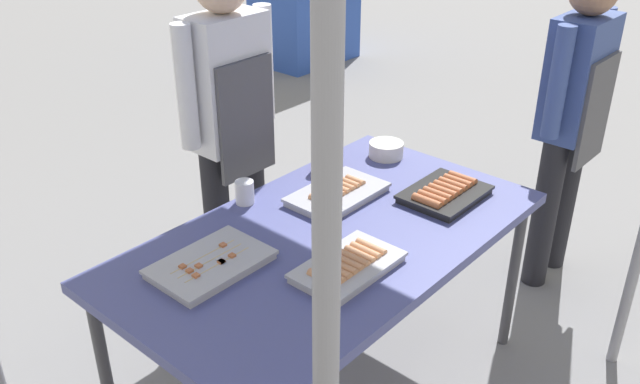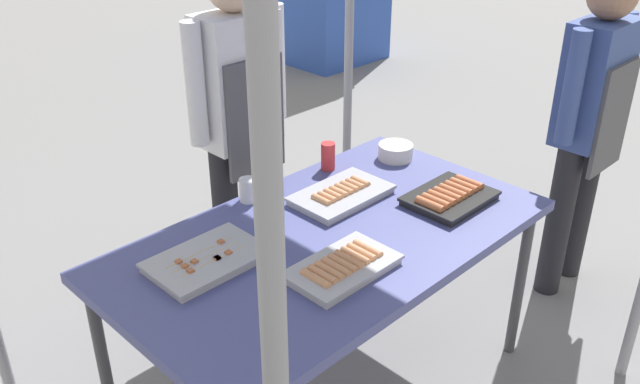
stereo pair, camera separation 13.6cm
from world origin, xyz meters
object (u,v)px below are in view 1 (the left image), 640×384
at_px(vendor_woman, 230,115).
at_px(customer_nearby, 573,108).
at_px(drink_cup_near_edge, 320,156).
at_px(stall_table, 330,246).
at_px(tray_meat_skewers, 211,264).
at_px(tray_pork_links, 348,266).
at_px(drink_cup_by_wok, 245,192).
at_px(condiment_bowl, 386,150).
at_px(tray_grilled_sausages, 337,194).
at_px(tray_spring_rolls, 445,193).

height_order(vendor_woman, customer_nearby, vendor_woman).
bearing_deg(drink_cup_near_edge, stall_table, -134.78).
height_order(tray_meat_skewers, tray_pork_links, tray_pork_links).
height_order(tray_meat_skewers, drink_cup_near_edge, drink_cup_near_edge).
xyz_separation_m(drink_cup_near_edge, customer_nearby, (1.01, -0.66, 0.09)).
relative_size(stall_table, drink_cup_by_wok, 17.42).
bearing_deg(drink_cup_by_wok, vendor_woman, 54.23).
bearing_deg(tray_pork_links, tray_meat_skewers, 129.36).
height_order(tray_meat_skewers, condiment_bowl, condiment_bowl).
bearing_deg(condiment_bowl, tray_grilled_sausages, -168.57).
bearing_deg(condiment_bowl, drink_cup_by_wok, 167.57).
xyz_separation_m(tray_meat_skewers, drink_cup_near_edge, (0.80, 0.23, 0.04)).
distance_m(tray_pork_links, tray_spring_rolls, 0.64).
bearing_deg(tray_grilled_sausages, tray_pork_links, -136.04).
xyz_separation_m(drink_cup_by_wok, customer_nearby, (1.43, -0.68, 0.11)).
bearing_deg(stall_table, tray_grilled_sausages, 34.79).
xyz_separation_m(stall_table, condiment_bowl, (0.66, 0.24, 0.09)).
distance_m(tray_grilled_sausages, condiment_bowl, 0.45).
bearing_deg(customer_nearby, tray_pork_links, 176.88).
relative_size(tray_meat_skewers, drink_cup_by_wok, 4.16).
bearing_deg(tray_spring_rolls, customer_nearby, -7.67).
relative_size(drink_cup_near_edge, customer_nearby, 0.08).
bearing_deg(vendor_woman, tray_spring_rolls, 107.12).
bearing_deg(customer_nearby, drink_cup_near_edge, 146.87).
relative_size(stall_table, tray_pork_links, 4.33).
bearing_deg(customer_nearby, tray_meat_skewers, 166.62).
distance_m(tray_meat_skewers, drink_cup_by_wok, 0.46).
bearing_deg(stall_table, drink_cup_near_edge, 45.22).
distance_m(tray_pork_links, condiment_bowl, 0.92).
relative_size(tray_grilled_sausages, condiment_bowl, 2.56).
xyz_separation_m(tray_grilled_sausages, customer_nearby, (1.16, -0.43, 0.13)).
height_order(tray_grilled_sausages, vendor_woman, vendor_woman).
xyz_separation_m(tray_grilled_sausages, tray_meat_skewers, (-0.65, -0.00, -0.00)).
bearing_deg(stall_table, tray_meat_skewers, 160.76).
xyz_separation_m(tray_pork_links, drink_cup_near_edge, (0.52, 0.58, 0.04)).
height_order(tray_grilled_sausages, drink_cup_by_wok, drink_cup_by_wok).
distance_m(tray_meat_skewers, condiment_bowl, 1.09).
distance_m(tray_spring_rolls, drink_cup_by_wok, 0.78).
bearing_deg(vendor_woman, stall_table, 74.15).
height_order(tray_spring_rolls, condiment_bowl, condiment_bowl).
xyz_separation_m(tray_grilled_sausages, drink_cup_by_wok, (-0.27, 0.24, 0.03)).
bearing_deg(vendor_woman, drink_cup_near_edge, 112.57).
bearing_deg(stall_table, tray_pork_links, -125.97).
bearing_deg(tray_pork_links, vendor_woman, 69.43).
height_order(tray_meat_skewers, customer_nearby, customer_nearby).
bearing_deg(tray_pork_links, drink_cup_near_edge, 47.99).
bearing_deg(drink_cup_by_wok, tray_grilled_sausages, -42.65).
height_order(stall_table, tray_meat_skewers, tray_meat_skewers).
bearing_deg(tray_grilled_sausages, customer_nearby, -20.48).
bearing_deg(drink_cup_by_wok, customer_nearby, -25.42).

